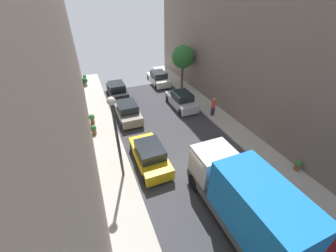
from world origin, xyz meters
name	(u,v)px	position (x,y,z in m)	size (l,w,h in m)	color
ground	(204,178)	(0.00, 0.00, 0.00)	(32.00, 32.00, 0.00)	#38383D
sidewalk_left	(124,203)	(-5.00, 0.00, 0.07)	(2.00, 44.00, 0.15)	#B7B2A8
sidewalk_right	(267,156)	(5.00, 0.00, 0.07)	(2.00, 44.00, 0.15)	#B7B2A8
parked_car_left_3	(150,155)	(-2.70, 2.51, 0.72)	(1.78, 4.20, 1.57)	gold
parked_car_left_4	(128,111)	(-2.70, 8.88, 0.72)	(1.78, 4.20, 1.57)	gray
parked_car_left_5	(117,90)	(-2.70, 13.89, 0.72)	(1.78, 4.20, 1.57)	black
parked_car_right_2	(181,100)	(2.70, 9.05, 0.72)	(1.78, 4.20, 1.57)	silver
parked_car_right_3	(158,78)	(2.70, 15.67, 0.72)	(1.78, 4.20, 1.57)	white
delivery_truck	(245,200)	(0.00, -3.20, 1.79)	(2.26, 6.60, 3.38)	#4C4C51
pedestrian	(213,106)	(4.52, 6.25, 1.07)	(0.40, 0.36, 1.72)	#2D334C
street_tree_1	(183,57)	(4.71, 13.20, 3.67)	(2.45, 2.45, 4.77)	brown
potted_plant_1	(92,118)	(-5.77, 9.02, 0.63)	(0.49, 0.49, 0.83)	brown
potted_plant_2	(85,78)	(-5.69, 19.76, 0.59)	(0.45, 0.45, 0.77)	slate
potted_plant_3	(298,165)	(5.69, -1.72, 0.53)	(0.38, 0.38, 0.72)	brown
potted_plant_4	(85,81)	(-5.78, 18.26, 0.67)	(0.70, 0.70, 0.94)	#B2A899
potted_plant_5	(94,129)	(-5.80, 7.32, 0.55)	(0.43, 0.43, 0.73)	brown
lamp_post	(116,128)	(-4.60, 2.05, 3.64)	(0.44, 0.44, 5.27)	#333338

